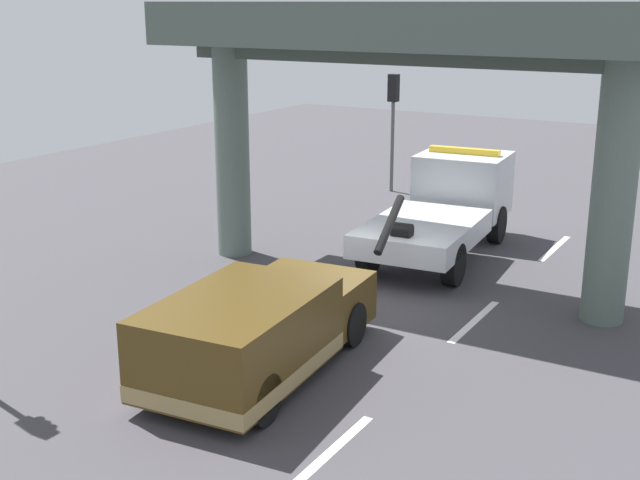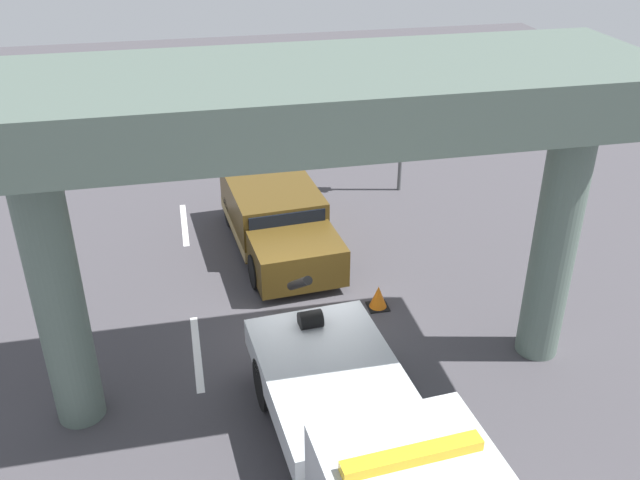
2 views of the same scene
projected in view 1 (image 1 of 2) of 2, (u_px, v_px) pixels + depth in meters
The scene contains 9 objects.
ground_plane at pixel (369, 303), 18.01m from camera, with size 60.00×40.00×0.10m, color #423F44.
lane_stripe_west at pixel (327, 455), 11.85m from camera, with size 2.60×0.16×0.01m, color silver.
lane_stripe_mid at pixel (474, 321), 16.82m from camera, with size 2.60×0.16×0.01m, color silver.
lane_stripe_east at pixel (555, 248), 21.79m from camera, with size 2.60×0.16×0.01m, color silver.
tow_truck_white at pixel (447, 204), 21.40m from camera, with size 7.33×2.85×2.46m.
towed_van_green at pixel (257, 332), 14.25m from camera, with size 5.35×2.57×1.58m.
overpass_structure at pixel (403, 50), 17.70m from camera, with size 3.60×11.21×6.25m.
traffic_light_far at pixel (393, 106), 27.58m from camera, with size 0.39×0.32×3.95m.
traffic_cone_orange at pixel (279, 286), 18.11m from camera, with size 0.47×0.47×0.56m.
Camera 1 is at (-15.13, -7.66, 6.25)m, focal length 46.51 mm.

